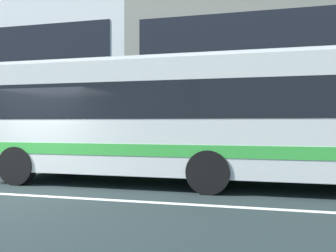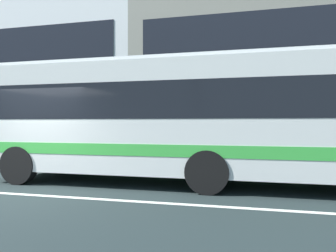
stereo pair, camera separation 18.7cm
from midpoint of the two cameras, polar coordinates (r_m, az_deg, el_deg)
The scene contains 6 objects.
ground_plane at distance 8.54m, azimuth -24.29°, elevation -10.40°, with size 160.00×160.00×0.00m, color #1F2A2A.
lane_centre_line at distance 8.54m, azimuth -24.29°, elevation -10.37°, with size 60.00×0.16×0.01m, color silver.
hedge_row_far at distance 12.53m, azimuth 4.30°, elevation -4.29°, with size 13.93×1.10×1.14m, color #194220.
apartment_block_left at distance 27.26m, azimuth -21.94°, elevation 7.86°, with size 19.66×10.98×10.28m.
apartment_block_right at distance 22.33m, azimuth 25.29°, elevation 9.22°, with size 20.67×10.98×10.06m.
transit_bus at distance 8.90m, azimuth 4.15°, elevation 1.64°, with size 10.68×2.61×3.24m.
Camera 2 is at (5.37, -6.49, 1.60)m, focal length 36.09 mm.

